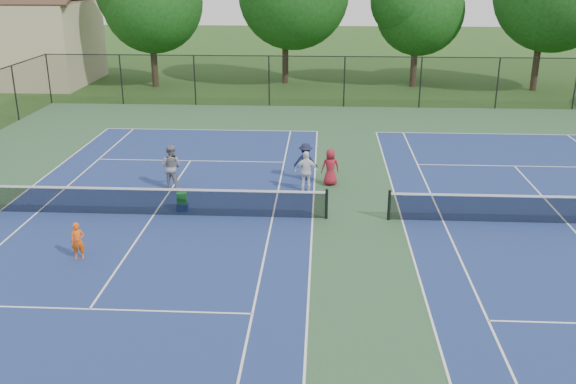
# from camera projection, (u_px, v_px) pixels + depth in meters

# --- Properties ---
(ground) EXTENTS (140.00, 140.00, 0.00)m
(ground) POSITION_uv_depth(u_px,v_px,m) (357.00, 219.00, 21.76)
(ground) COLOR #234716
(ground) RESTS_ON ground
(court_pad) EXTENTS (36.00, 36.00, 0.01)m
(court_pad) POSITION_uv_depth(u_px,v_px,m) (357.00, 219.00, 21.76)
(court_pad) COLOR #2E5233
(court_pad) RESTS_ON ground
(tennis_court_left) EXTENTS (12.00, 23.83, 1.07)m
(tennis_court_left) POSITION_uv_depth(u_px,v_px,m) (154.00, 212.00, 22.10)
(tennis_court_left) COLOR navy
(tennis_court_left) RESTS_ON ground
(tennis_court_right) EXTENTS (12.00, 23.83, 1.07)m
(tennis_court_right) POSITION_uv_depth(u_px,v_px,m) (568.00, 221.00, 21.36)
(tennis_court_right) COLOR navy
(tennis_court_right) RESTS_ON ground
(perimeter_fence) EXTENTS (36.08, 36.08, 3.02)m
(perimeter_fence) POSITION_uv_depth(u_px,v_px,m) (359.00, 175.00, 21.22)
(perimeter_fence) COLOR black
(perimeter_fence) RESTS_ON ground
(tree_back_c) EXTENTS (6.00, 6.00, 8.40)m
(tree_back_c) POSITION_uv_depth(u_px,v_px,m) (418.00, 5.00, 43.14)
(tree_back_c) COLOR #2D2116
(tree_back_c) RESTS_ON ground
(clapboard_house) EXTENTS (10.80, 8.10, 7.65)m
(clapboard_house) POSITION_uv_depth(u_px,v_px,m) (17.00, 39.00, 45.41)
(clapboard_house) COLOR tan
(clapboard_house) RESTS_ON ground
(child_player) EXTENTS (0.46, 0.36, 1.12)m
(child_player) POSITION_uv_depth(u_px,v_px,m) (78.00, 241.00, 18.72)
(child_player) COLOR #FB5C10
(child_player) RESTS_ON ground
(instructor) EXTENTS (0.99, 0.86, 1.73)m
(instructor) POSITION_uv_depth(u_px,v_px,m) (171.00, 167.00, 24.49)
(instructor) COLOR gray
(instructor) RESTS_ON ground
(bystander_a) EXTENTS (0.96, 0.49, 1.58)m
(bystander_a) POSITION_uv_depth(u_px,v_px,m) (306.00, 171.00, 24.17)
(bystander_a) COLOR white
(bystander_a) RESTS_ON ground
(bystander_b) EXTENTS (1.03, 0.68, 1.50)m
(bystander_b) POSITION_uv_depth(u_px,v_px,m) (306.00, 162.00, 25.49)
(bystander_b) COLOR #191C37
(bystander_b) RESTS_ON ground
(bystander_c) EXTENTS (0.78, 0.58, 1.45)m
(bystander_c) POSITION_uv_depth(u_px,v_px,m) (330.00, 167.00, 24.90)
(bystander_c) COLOR maroon
(bystander_c) RESTS_ON ground
(ball_crate) EXTENTS (0.39, 0.28, 0.27)m
(ball_crate) POSITION_uv_depth(u_px,v_px,m) (182.00, 207.00, 22.49)
(ball_crate) COLOR navy
(ball_crate) RESTS_ON ground
(ball_hopper) EXTENTS (0.37, 0.30, 0.39)m
(ball_hopper) POSITION_uv_depth(u_px,v_px,m) (182.00, 198.00, 22.38)
(ball_hopper) COLOR green
(ball_hopper) RESTS_ON ball_crate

